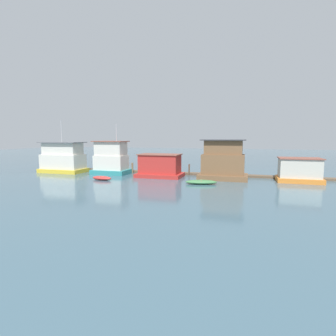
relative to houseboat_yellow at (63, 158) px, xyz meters
name	(u,v)px	position (x,y,z in m)	size (l,w,h in m)	color
ground_plane	(170,177)	(18.25, 0.16, -2.26)	(200.00, 200.00, 0.00)	#426070
dock_walkway	(176,173)	(18.25, 3.25, -2.11)	(51.00, 1.41, 0.30)	brown
houseboat_yellow	(63,158)	(0.00, 0.00, 0.00)	(7.21, 4.03, 8.40)	gold
houseboat_teal	(111,159)	(8.53, 0.50, 0.08)	(5.53, 3.79, 7.75)	teal
houseboat_red	(160,166)	(16.86, -0.29, -0.70)	(6.53, 4.18, 3.32)	red
houseboat_brown	(223,162)	(25.80, 0.20, 0.12)	(6.57, 4.18, 5.41)	brown
houseboat_orange	(299,170)	(35.38, 0.72, -0.77)	(5.38, 3.63, 3.11)	orange
dinghy_red	(102,178)	(10.24, -5.21, -2.00)	(3.12, 1.63, 0.52)	red
dinghy_green	(201,182)	(23.60, -4.51, -2.00)	(4.07, 2.19, 0.52)	#47844C
mooring_post_far_right	(120,166)	(9.06, 2.30, -1.20)	(0.23, 0.23, 2.12)	brown
mooring_post_near_left	(132,168)	(11.32, 2.30, -1.43)	(0.30, 0.30, 1.67)	#846B4C
mooring_post_far_left	(189,170)	(20.64, 2.30, -1.41)	(0.23, 0.23, 1.71)	brown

